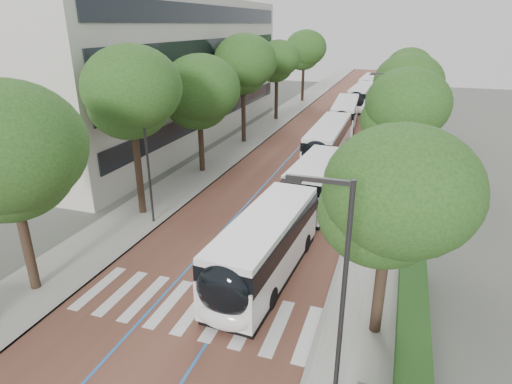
% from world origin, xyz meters
% --- Properties ---
extents(ground, '(160.00, 160.00, 0.00)m').
position_xyz_m(ground, '(0.00, 0.00, 0.00)').
color(ground, '#51544C').
rests_on(ground, ground).
extents(road, '(11.00, 140.00, 0.02)m').
position_xyz_m(road, '(0.00, 40.00, 0.01)').
color(road, brown).
rests_on(road, ground).
extents(sidewalk_left, '(4.00, 140.00, 0.12)m').
position_xyz_m(sidewalk_left, '(-7.50, 40.00, 0.06)').
color(sidewalk_left, gray).
rests_on(sidewalk_left, ground).
extents(sidewalk_right, '(4.00, 140.00, 0.12)m').
position_xyz_m(sidewalk_right, '(7.50, 40.00, 0.06)').
color(sidewalk_right, gray).
rests_on(sidewalk_right, ground).
extents(kerb_left, '(0.20, 140.00, 0.14)m').
position_xyz_m(kerb_left, '(-5.60, 40.00, 0.06)').
color(kerb_left, gray).
rests_on(kerb_left, ground).
extents(kerb_right, '(0.20, 140.00, 0.14)m').
position_xyz_m(kerb_right, '(5.60, 40.00, 0.06)').
color(kerb_right, gray).
rests_on(kerb_right, ground).
extents(zebra_crossing, '(10.55, 3.60, 0.01)m').
position_xyz_m(zebra_crossing, '(0.20, 1.00, 0.03)').
color(zebra_crossing, silver).
rests_on(zebra_crossing, ground).
extents(lane_line_left, '(0.12, 126.00, 0.01)m').
position_xyz_m(lane_line_left, '(-1.60, 40.00, 0.02)').
color(lane_line_left, blue).
rests_on(lane_line_left, road).
extents(lane_line_right, '(0.12, 126.00, 0.01)m').
position_xyz_m(lane_line_right, '(1.60, 40.00, 0.02)').
color(lane_line_right, blue).
rests_on(lane_line_right, road).
extents(office_building, '(18.11, 40.00, 14.00)m').
position_xyz_m(office_building, '(-19.47, 28.00, 7.00)').
color(office_building, beige).
rests_on(office_building, ground).
extents(hedge, '(1.20, 14.00, 0.80)m').
position_xyz_m(hedge, '(9.10, 0.00, 0.52)').
color(hedge, '#1F4518').
rests_on(hedge, sidewalk_right).
extents(streetlight_near, '(1.82, 0.20, 8.00)m').
position_xyz_m(streetlight_near, '(6.62, -3.00, 4.82)').
color(streetlight_near, '#2A2A2C').
rests_on(streetlight_near, sidewalk_right).
extents(streetlight_far, '(1.82, 0.20, 8.00)m').
position_xyz_m(streetlight_far, '(6.62, 22.00, 4.82)').
color(streetlight_far, '#2A2A2C').
rests_on(streetlight_far, sidewalk_right).
extents(lamp_post_left, '(0.14, 0.14, 8.00)m').
position_xyz_m(lamp_post_left, '(-6.10, 8.00, 4.12)').
color(lamp_post_left, '#2A2A2C').
rests_on(lamp_post_left, sidewalk_left).
extents(trees_left, '(6.33, 61.31, 10.18)m').
position_xyz_m(trees_left, '(-7.50, 24.36, 7.00)').
color(trees_left, black).
rests_on(trees_left, ground).
extents(trees_right, '(6.04, 47.47, 8.70)m').
position_xyz_m(trees_right, '(7.70, 23.29, 6.05)').
color(trees_right, black).
rests_on(trees_right, ground).
extents(lead_bus, '(3.63, 18.51, 3.20)m').
position_xyz_m(lead_bus, '(2.54, 8.33, 1.63)').
color(lead_bus, black).
rests_on(lead_bus, ground).
extents(bus_queued_0, '(2.59, 12.41, 3.20)m').
position_xyz_m(bus_queued_0, '(1.78, 24.57, 1.62)').
color(bus_queued_0, silver).
rests_on(bus_queued_0, ground).
extents(bus_queued_1, '(3.27, 12.53, 3.20)m').
position_xyz_m(bus_queued_1, '(1.54, 37.54, 1.62)').
color(bus_queued_1, silver).
rests_on(bus_queued_1, ground).
extents(bus_queued_2, '(3.02, 12.49, 3.20)m').
position_xyz_m(bus_queued_2, '(2.00, 51.68, 1.62)').
color(bus_queued_2, silver).
rests_on(bus_queued_2, ground).
extents(bus_queued_3, '(2.92, 12.47, 3.20)m').
position_xyz_m(bus_queued_3, '(2.04, 64.54, 1.62)').
color(bus_queued_3, silver).
rests_on(bus_queued_3, ground).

